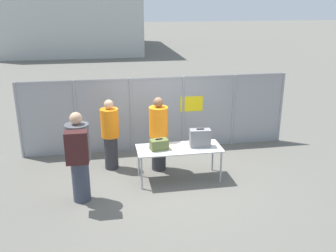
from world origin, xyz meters
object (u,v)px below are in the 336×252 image
(suitcase_grey, at_px, (200,138))
(security_worker_far, at_px, (110,134))
(inspection_table, at_px, (179,150))
(utility_trailer, at_px, (176,106))
(traveler_hooded, at_px, (79,155))
(security_worker_near, at_px, (159,133))
(suitcase_olive, at_px, (159,145))

(suitcase_grey, xyz_separation_m, security_worker_far, (-1.90, 0.85, -0.08))
(inspection_table, height_order, utility_trailer, inspection_table)
(utility_trailer, bearing_deg, traveler_hooded, -119.47)
(security_worker_near, distance_m, utility_trailer, 4.13)
(suitcase_olive, xyz_separation_m, security_worker_near, (0.08, 0.62, 0.03))
(inspection_table, xyz_separation_m, suitcase_olive, (-0.44, -0.02, 0.17))
(traveler_hooded, relative_size, security_worker_near, 1.05)
(security_worker_near, bearing_deg, suitcase_olive, 100.12)
(suitcase_olive, relative_size, utility_trailer, 0.11)
(traveler_hooded, distance_m, utility_trailer, 5.92)
(inspection_table, height_order, security_worker_far, security_worker_far)
(suitcase_olive, height_order, traveler_hooded, traveler_hooded)
(inspection_table, xyz_separation_m, utility_trailer, (0.83, 4.52, -0.29))
(inspection_table, distance_m, suitcase_grey, 0.52)
(traveler_hooded, relative_size, utility_trailer, 0.52)
(security_worker_near, bearing_deg, inspection_table, 138.63)
(inspection_table, xyz_separation_m, security_worker_far, (-1.44, 0.84, 0.17))
(inspection_table, distance_m, traveler_hooded, 2.18)
(inspection_table, relative_size, security_worker_near, 1.06)
(suitcase_grey, relative_size, security_worker_near, 0.26)
(inspection_table, xyz_separation_m, security_worker_near, (-0.36, 0.60, 0.20))
(security_worker_near, bearing_deg, security_worker_far, 4.85)
(inspection_table, relative_size, utility_trailer, 0.52)
(suitcase_olive, xyz_separation_m, utility_trailer, (1.27, 4.54, -0.46))
(suitcase_olive, bearing_deg, suitcase_grey, 1.40)
(security_worker_far, bearing_deg, suitcase_grey, 153.47)
(suitcase_grey, relative_size, traveler_hooded, 0.25)
(suitcase_olive, xyz_separation_m, security_worker_far, (-1.00, 0.87, -0.00))
(utility_trailer, bearing_deg, suitcase_olive, -105.63)
(suitcase_olive, xyz_separation_m, suitcase_grey, (0.90, 0.02, 0.08))
(inspection_table, bearing_deg, suitcase_grey, -0.30)
(traveler_hooded, xyz_separation_m, security_worker_far, (0.63, 1.46, -0.14))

